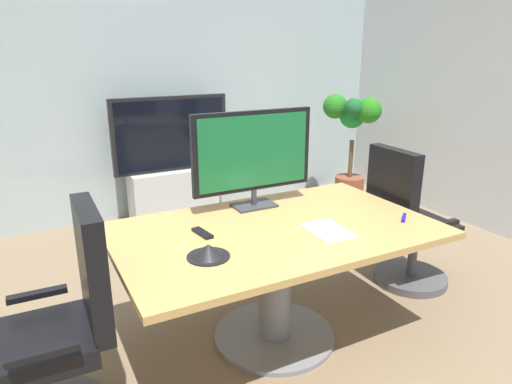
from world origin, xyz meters
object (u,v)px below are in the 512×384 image
at_px(office_chair_left, 61,339).
at_px(office_chair_right, 406,230).
at_px(conference_table, 275,258).
at_px(remote_control, 202,233).
at_px(potted_plant, 353,133).
at_px(wall_display_unit, 173,180).
at_px(conference_phone, 208,252).
at_px(tv_monitor, 253,154).

bearing_deg(office_chair_left, office_chair_right, 96.75).
bearing_deg(conference_table, remote_control, 166.25).
distance_m(office_chair_left, potted_plant, 3.99).
height_order(conference_table, office_chair_right, office_chair_right).
bearing_deg(remote_control, office_chair_right, -7.16).
relative_size(wall_display_unit, potted_plant, 1.03).
xyz_separation_m(conference_table, remote_control, (-0.42, 0.10, 0.21)).
bearing_deg(conference_phone, remote_control, 74.41).
relative_size(wall_display_unit, remote_control, 7.71).
xyz_separation_m(conference_table, tv_monitor, (0.06, 0.40, 0.55)).
relative_size(potted_plant, conference_phone, 5.75).
xyz_separation_m(conference_table, office_chair_right, (1.22, 0.14, -0.10)).
relative_size(conference_table, tv_monitor, 2.23).
bearing_deg(wall_display_unit, office_chair_right, -62.99).
xyz_separation_m(conference_table, wall_display_unit, (0.11, 2.33, -0.11)).
xyz_separation_m(tv_monitor, wall_display_unit, (0.05, 1.92, -0.67)).
xyz_separation_m(office_chair_right, remote_control, (-1.64, -0.03, 0.31)).
height_order(office_chair_left, remote_control, office_chair_left).
xyz_separation_m(wall_display_unit, potted_plant, (2.06, -0.37, 0.39)).
distance_m(tv_monitor, conference_phone, 0.88).
xyz_separation_m(tv_monitor, potted_plant, (2.11, 1.55, -0.28)).
height_order(conference_table, wall_display_unit, wall_display_unit).
height_order(office_chair_right, wall_display_unit, wall_display_unit).
bearing_deg(tv_monitor, remote_control, -148.27).
height_order(conference_phone, remote_control, conference_phone).
height_order(conference_table, office_chair_left, office_chair_left).
bearing_deg(wall_display_unit, conference_table, -92.66).
bearing_deg(wall_display_unit, remote_control, -103.40).
bearing_deg(conference_table, office_chair_right, 6.44).
xyz_separation_m(potted_plant, conference_phone, (-2.67, -2.14, -0.05)).
bearing_deg(office_chair_left, remote_control, 105.72).
bearing_deg(office_chair_right, office_chair_left, 97.95).
height_order(office_chair_left, office_chair_right, same).
relative_size(conference_table, conference_phone, 8.51).
distance_m(conference_table, office_chair_left, 1.23).
bearing_deg(remote_control, tv_monitor, 23.36).
bearing_deg(office_chair_left, wall_display_unit, 152.36).
bearing_deg(wall_display_unit, potted_plant, -10.20).
bearing_deg(office_chair_right, conference_table, 98.67).
bearing_deg(office_chair_right, remote_control, 93.44).
bearing_deg(potted_plant, remote_control, -144.49).
bearing_deg(conference_phone, office_chair_right, 10.63).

